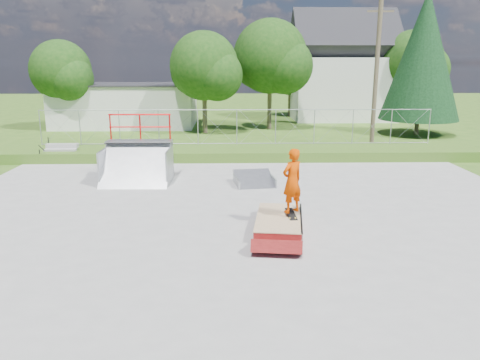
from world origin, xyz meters
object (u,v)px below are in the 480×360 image
object	(u,v)px
flat_bank_ramp	(254,180)
skater	(292,183)
quarter_pipe	(136,151)
grind_box	(279,223)

from	to	relation	value
flat_bank_ramp	skater	distance (m)	5.12
flat_bank_ramp	quarter_pipe	bearing A→B (deg)	166.64
flat_bank_ramp	skater	size ratio (longest dim) A/B	0.85
quarter_pipe	flat_bank_ramp	bearing A→B (deg)	-4.32
grind_box	skater	size ratio (longest dim) A/B	1.51
grind_box	skater	bearing A→B (deg)	18.73
grind_box	flat_bank_ramp	distance (m)	5.02
grind_box	flat_bank_ramp	bearing A→B (deg)	102.55
quarter_pipe	flat_bank_ramp	distance (m)	4.73
quarter_pipe	flat_bank_ramp	xyz separation A→B (m)	(4.58, -0.43, -1.08)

